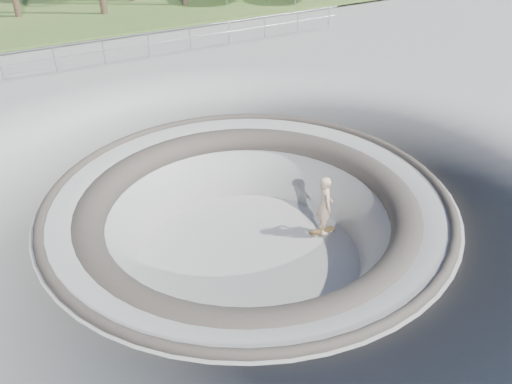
# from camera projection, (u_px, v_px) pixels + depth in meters

# --- Properties ---
(ground) EXTENTS (180.00, 180.00, 0.00)m
(ground) POSITION_uv_depth(u_px,v_px,m) (248.00, 196.00, 12.63)
(ground) COLOR gray
(ground) RESTS_ON ground
(skate_bowl) EXTENTS (14.00, 14.00, 4.10)m
(skate_bowl) POSITION_uv_depth(u_px,v_px,m) (249.00, 252.00, 13.60)
(skate_bowl) COLOR gray
(skate_bowl) RESTS_ON ground
(distant_hills) EXTENTS (103.20, 45.00, 28.60)m
(distant_hills) POSITION_uv_depth(u_px,v_px,m) (33.00, 17.00, 59.47)
(distant_hills) COLOR olive
(distant_hills) RESTS_ON ground
(safety_railing) EXTENTS (25.00, 0.06, 1.03)m
(safety_railing) POSITION_uv_depth(u_px,v_px,m) (103.00, 51.00, 20.96)
(safety_railing) COLOR #96999E
(safety_railing) RESTS_ON ground
(skateboard) EXTENTS (0.78, 0.30, 0.08)m
(skateboard) POSITION_uv_depth(u_px,v_px,m) (323.00, 231.00, 14.44)
(skateboard) COLOR brown
(skateboard) RESTS_ON ground
(skater) EXTENTS (0.64, 0.76, 1.78)m
(skater) POSITION_uv_depth(u_px,v_px,m) (325.00, 205.00, 13.96)
(skater) COLOR beige
(skater) RESTS_ON skateboard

